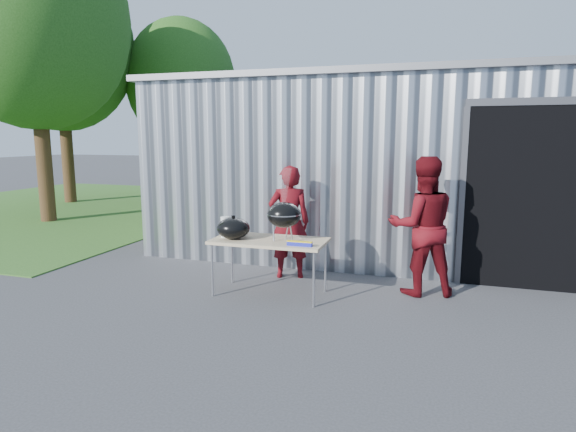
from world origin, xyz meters
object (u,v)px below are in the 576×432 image
(person_bystander, at_px, (422,226))
(person_cook, at_px, (289,222))
(folding_table, at_px, (269,242))
(kettle_grill, at_px, (284,209))

(person_bystander, bearing_deg, person_cook, -23.48)
(folding_table, relative_size, person_cook, 0.89)
(folding_table, height_order, kettle_grill, kettle_grill)
(folding_table, bearing_deg, kettle_grill, 1.37)
(kettle_grill, height_order, person_bystander, person_bystander)
(folding_table, xyz_separation_m, person_cook, (0.01, 0.84, 0.13))
(person_cook, relative_size, person_bystander, 0.91)
(person_cook, xyz_separation_m, person_bystander, (1.91, -0.20, 0.08))
(kettle_grill, height_order, person_cook, kettle_grill)
(folding_table, bearing_deg, person_cook, 89.48)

